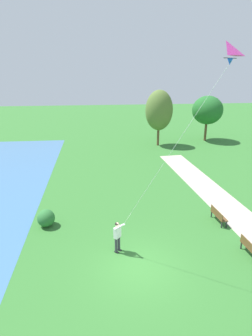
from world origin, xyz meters
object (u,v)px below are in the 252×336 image
(park_bench_far_walkway, at_px, (218,215))
(tree_treeline_left, at_px, (207,110))
(park_bench_near_walkway, at_px, (251,248))
(flying_kite, at_px, (224,56))
(tree_behind_path, at_px, (159,110))
(lakeside_shrub, at_px, (46,218))
(person_kite_flyer, at_px, (118,234))

(park_bench_far_walkway, xyz_separation_m, tree_treeline_left, (6.56, 20.24, 3.38))
(park_bench_near_walkway, bearing_deg, park_bench_far_walkway, 94.83)
(flying_kite, height_order, park_bench_far_walkway, flying_kite)
(flying_kite, height_order, tree_behind_path, flying_kite)
(park_bench_far_walkway, distance_m, tree_treeline_left, 21.54)
(park_bench_far_walkway, distance_m, lakeside_shrub, 10.63)
(tree_treeline_left, height_order, lakeside_shrub, tree_treeline_left)
(tree_behind_path, relative_size, tree_treeline_left, 1.16)
(park_bench_near_walkway, distance_m, lakeside_shrub, 11.66)
(park_bench_near_walkway, distance_m, park_bench_far_walkway, 3.50)
(person_kite_flyer, distance_m, tree_treeline_left, 26.27)
(flying_kite, height_order, park_bench_near_walkway, flying_kite)
(flying_kite, bearing_deg, park_bench_far_walkway, 60.74)
(park_bench_far_walkway, height_order, lakeside_shrub, lakeside_shrub)
(person_kite_flyer, bearing_deg, tree_treeline_left, 60.11)
(person_kite_flyer, height_order, park_bench_far_walkway, person_kite_flyer)
(park_bench_near_walkway, height_order, park_bench_far_walkway, same)
(person_kite_flyer, bearing_deg, park_bench_near_walkway, -9.14)
(person_kite_flyer, height_order, lakeside_shrub, person_kite_flyer)
(park_bench_near_walkway, xyz_separation_m, lakeside_shrub, (-10.90, 4.13, 0.02))
(park_bench_far_walkway, bearing_deg, flying_kite, -119.26)
(tree_behind_path, relative_size, lakeside_shrub, 5.93)
(park_bench_far_walkway, bearing_deg, person_kite_flyer, -159.59)
(park_bench_far_walkway, bearing_deg, tree_behind_path, 89.99)
(park_bench_near_walkway, height_order, tree_treeline_left, tree_treeline_left)
(flying_kite, distance_m, park_bench_near_walkway, 9.89)
(flying_kite, relative_size, park_bench_near_walkway, 5.43)
(park_bench_near_walkway, xyz_separation_m, tree_behind_path, (-0.29, 21.99, 3.71))
(person_kite_flyer, height_order, flying_kite, flying_kite)
(tree_behind_path, bearing_deg, tree_treeline_left, 14.85)
(park_bench_far_walkway, height_order, tree_behind_path, tree_behind_path)
(person_kite_flyer, xyz_separation_m, lakeside_shrub, (-4.15, 3.04, -0.52))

